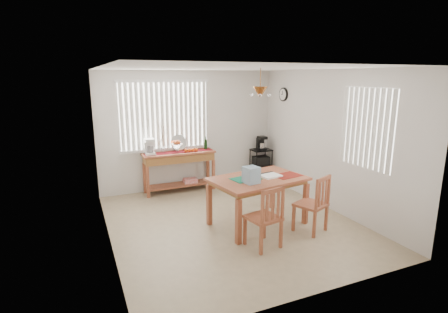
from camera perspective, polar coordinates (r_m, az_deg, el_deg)
name	(u,v)px	position (r m, az deg, el deg)	size (l,w,h in m)	color
ground	(231,223)	(6.16, 1.21, -10.76)	(4.00, 4.50, 0.01)	tan
room_shell	(232,126)	(5.71, 1.25, 5.08)	(4.20, 4.70, 2.70)	silver
sideboard	(180,162)	(7.64, -7.26, -0.88)	(1.56, 0.44, 0.88)	#A55738
sideboard_items	(168,147)	(7.51, -9.15, 1.61)	(1.48, 0.37, 0.67)	maroon
wire_cart	(261,162)	(8.44, 6.04, -0.87)	(0.45, 0.36, 0.77)	black
cart_items	(261,143)	(8.36, 6.09, 2.17)	(0.18, 0.22, 0.32)	black
dining_table	(258,183)	(5.89, 5.58, -4.35)	(1.68, 1.23, 0.82)	#A55738
table_items	(256,175)	(5.65, 5.27, -3.07)	(1.25, 0.55, 0.26)	#147150
chair_left	(265,218)	(5.19, 6.73, -9.89)	(0.51, 0.51, 0.95)	#A55738
chair_right	(313,204)	(5.84, 14.35, -7.56)	(0.58, 0.58, 0.96)	#A55738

